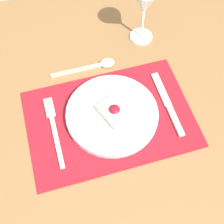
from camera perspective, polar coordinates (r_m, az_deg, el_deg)
name	(u,v)px	position (r m, az deg, el deg)	size (l,w,h in m)	color
ground_plane	(111,197)	(1.57, -0.23, -15.22)	(8.00, 8.00, 0.00)	gray
dining_table	(110,135)	(0.94, -0.37, -4.28)	(1.13, 1.11, 0.78)	brown
placemat	(110,118)	(0.85, -0.41, -1.19)	(0.45, 0.30, 0.00)	maroon
dinner_plate	(112,113)	(0.84, 0.02, -0.27)	(0.25, 0.25, 0.05)	silver
fork	(54,126)	(0.84, -10.64, -2.55)	(0.02, 0.21, 0.01)	beige
knife	(169,107)	(0.87, 10.43, 0.85)	(0.02, 0.21, 0.01)	beige
spoon	(97,65)	(0.95, -2.84, 8.51)	(0.20, 0.04, 0.01)	beige
wine_glass_near	(145,5)	(0.94, 5.97, 18.92)	(0.08, 0.08, 0.18)	white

